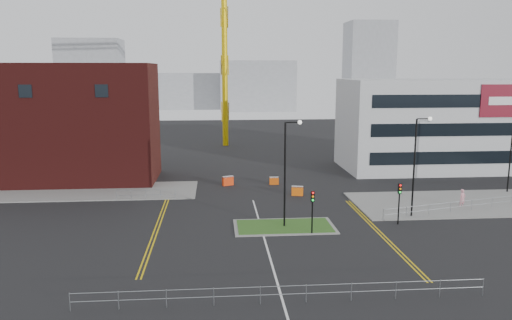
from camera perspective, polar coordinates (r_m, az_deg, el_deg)
The scene contains 27 objects.
ground at distance 35.45m, azimuth 1.79°, elevation -11.74°, with size 200.00×200.00×0.00m, color black.
pavement_left at distance 58.52m, azimuth -20.70°, elevation -3.44°, with size 28.00×8.00×0.12m, color slate.
pavement_right at distance 54.90m, azimuth 23.55°, elevation -4.52°, with size 24.00×10.00×0.12m, color slate.
island_kerb at distance 43.13m, azimuth 3.25°, elevation -7.61°, with size 8.60×4.60×0.08m, color slate.
grass_island at distance 43.13m, azimuth 3.25°, elevation -7.58°, with size 8.00×4.00×0.12m, color #294E1A.
brick_building at distance 63.93m, azimuth -22.19°, elevation 3.77°, with size 24.20×10.07×14.24m.
office_block at distance 71.51m, azimuth 19.99°, elevation 3.85°, with size 25.00×12.20×12.00m.
streetlamp_island at distance 41.82m, azimuth 3.63°, elevation -0.58°, with size 1.46×0.36×9.18m.
streetlamp_right_near at distance 46.94m, azimuth 17.92°, elevation 0.14°, with size 1.46×0.36×9.18m.
traffic_light_island at distance 40.83m, azimuth 6.47°, elevation -5.00°, with size 0.28×0.33×3.65m.
traffic_light_right at distance 44.87m, azimuth 16.07°, elevation -3.94°, with size 0.28×0.33×3.65m.
railing_front at distance 29.67m, azimuth 3.15°, elevation -14.67°, with size 24.05×0.05×1.10m.
railing_left at distance 52.67m, azimuth -12.47°, elevation -3.72°, with size 6.05×0.05×1.10m.
railing_right at distance 51.90m, azimuth 23.44°, elevation -4.51°, with size 19.05×5.05×1.10m.
centre_line at distance 37.29m, azimuth 1.44°, elevation -10.58°, with size 0.15×30.00×0.01m, color silver.
yellow_left_a at distance 44.97m, azimuth -11.24°, elevation -7.09°, with size 0.12×24.00×0.01m, color gold.
yellow_left_b at distance 44.93m, azimuth -10.86°, elevation -7.09°, with size 0.12×24.00×0.01m, color gold.
yellow_right_a at distance 42.96m, azimuth 13.69°, elevation -8.02°, with size 0.12×20.00×0.01m, color gold.
yellow_right_b at distance 43.05m, azimuth 14.07°, elevation -7.99°, with size 0.12×20.00×0.01m, color gold.
skyline_a at distance 156.89m, azimuth -18.27°, elevation 8.99°, with size 18.00×12.00×22.00m, color gray.
skyline_b at distance 163.30m, azimuth 0.16°, elevation 8.48°, with size 24.00×12.00×16.00m, color gray.
skyline_c at distance 165.00m, azimuth 12.72°, elevation 10.33°, with size 14.00×12.00×28.00m, color gray.
skyline_d at distance 172.84m, azimuth -6.14°, elevation 7.86°, with size 30.00×12.00×12.00m, color gray.
pedestrian at distance 52.73m, azimuth 22.52°, elevation -4.07°, with size 0.67×0.44×1.83m, color pink.
barrier_left at distance 58.06m, azimuth -3.23°, elevation -2.34°, with size 1.35×0.89×1.08m.
barrier_mid at distance 58.46m, azimuth 2.08°, elevation -2.34°, with size 1.07×0.36×0.90m.
barrier_right at distance 53.52m, azimuth 4.76°, elevation -3.49°, with size 1.28×0.65×1.03m.
Camera 1 is at (-3.76, -32.63, 13.32)m, focal length 35.00 mm.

